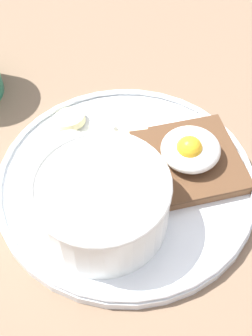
# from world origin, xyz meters

# --- Properties ---
(ground_plane) EXTENTS (1.20, 1.20, 0.02)m
(ground_plane) POSITION_xyz_m (0.00, 0.00, 0.01)
(ground_plane) COLOR #7C624B
(ground_plane) RESTS_ON ground
(plate) EXTENTS (0.26, 0.26, 0.02)m
(plate) POSITION_xyz_m (0.00, 0.00, 0.03)
(plate) COLOR white
(plate) RESTS_ON ground_plane
(oatmeal_bowl) EXTENTS (0.13, 0.13, 0.06)m
(oatmeal_bowl) POSITION_xyz_m (0.05, 0.02, 0.06)
(oatmeal_bowl) COLOR white
(oatmeal_bowl) RESTS_ON plate
(toast_slice) EXTENTS (0.13, 0.13, 0.01)m
(toast_slice) POSITION_xyz_m (-0.06, 0.02, 0.04)
(toast_slice) COLOR brown
(toast_slice) RESTS_ON plate
(poached_egg) EXTENTS (0.06, 0.06, 0.03)m
(poached_egg) POSITION_xyz_m (-0.06, 0.02, 0.06)
(poached_egg) COLOR white
(poached_egg) RESTS_ON toast_slice
(banana_slice_front) EXTENTS (0.03, 0.03, 0.01)m
(banana_slice_front) POSITION_xyz_m (-0.02, -0.07, 0.04)
(banana_slice_front) COLOR #F2EABC
(banana_slice_front) RESTS_ON plate
(banana_slice_left) EXTENTS (0.04, 0.04, 0.01)m
(banana_slice_left) POSITION_xyz_m (-0.00, -0.10, 0.04)
(banana_slice_left) COLOR beige
(banana_slice_left) RESTS_ON plate
(banana_slice_back) EXTENTS (0.04, 0.05, 0.02)m
(banana_slice_back) POSITION_xyz_m (-0.05, -0.05, 0.04)
(banana_slice_back) COLOR beige
(banana_slice_back) RESTS_ON plate
(banana_slice_right) EXTENTS (0.04, 0.04, 0.02)m
(banana_slice_right) POSITION_xyz_m (0.02, -0.07, 0.04)
(banana_slice_right) COLOR beige
(banana_slice_right) RESTS_ON plate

